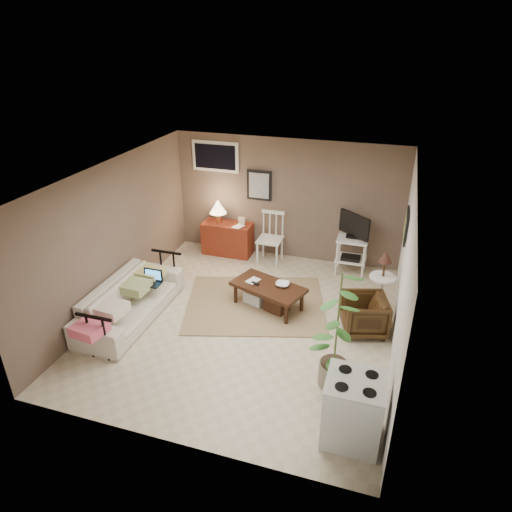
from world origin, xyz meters
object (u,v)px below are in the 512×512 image
(spindle_chair, at_px, (270,240))
(potted_plant, at_px, (337,327))
(coffee_table, at_px, (268,294))
(sofa, at_px, (130,295))
(stove, at_px, (353,410))
(tv_stand, at_px, (352,242))
(red_console, at_px, (227,235))
(side_table, at_px, (383,275))
(armchair, at_px, (364,313))

(spindle_chair, height_order, potted_plant, potted_plant)
(coffee_table, bearing_deg, sofa, -155.00)
(coffee_table, height_order, stove, stove)
(sofa, distance_m, tv_stand, 4.09)
(coffee_table, relative_size, potted_plant, 0.78)
(tv_stand, relative_size, potted_plant, 0.71)
(spindle_chair, height_order, tv_stand, tv_stand)
(tv_stand, height_order, potted_plant, potted_plant)
(coffee_table, xyz_separation_m, spindle_chair, (-0.43, 1.64, 0.23))
(coffee_table, distance_m, red_console, 2.21)
(side_table, height_order, potted_plant, potted_plant)
(armchair, height_order, stove, stove)
(spindle_chair, relative_size, stove, 1.20)
(sofa, height_order, stove, stove)
(sofa, relative_size, side_table, 1.92)
(red_console, xyz_separation_m, side_table, (3.16, -1.31, 0.29))
(armchair, relative_size, stove, 0.78)
(sofa, height_order, armchair, sofa)
(sofa, relative_size, tv_stand, 1.79)
(spindle_chair, xyz_separation_m, potted_plant, (1.75, -3.15, 0.42))
(coffee_table, xyz_separation_m, potted_plant, (1.32, -1.51, 0.65))
(sofa, bearing_deg, potted_plant, -99.80)
(stove, bearing_deg, tv_stand, 97.22)
(sofa, height_order, tv_stand, tv_stand)
(red_console, distance_m, potted_plant, 4.25)
(sofa, distance_m, spindle_chair, 3.02)
(potted_plant, bearing_deg, sofa, 170.20)
(spindle_chair, xyz_separation_m, tv_stand, (1.59, 0.01, 0.16))
(coffee_table, height_order, sofa, sofa)
(tv_stand, height_order, armchair, tv_stand)
(red_console, xyz_separation_m, tv_stand, (2.53, -0.07, 0.23))
(tv_stand, bearing_deg, stove, -82.78)
(sofa, relative_size, potted_plant, 1.27)
(armchair, bearing_deg, stove, -14.38)
(armchair, bearing_deg, red_console, -139.48)
(tv_stand, xyz_separation_m, potted_plant, (0.17, -3.16, 0.27))
(coffee_table, relative_size, spindle_chair, 1.30)
(coffee_table, bearing_deg, tv_stand, 54.96)
(spindle_chair, xyz_separation_m, armchair, (2.01, -1.84, -0.15))
(spindle_chair, distance_m, armchair, 2.73)
(red_console, bearing_deg, stove, -53.17)
(coffee_table, distance_m, spindle_chair, 1.71)
(armchair, distance_m, potted_plant, 1.46)
(side_table, height_order, stove, side_table)
(side_table, bearing_deg, potted_plant, -103.40)
(spindle_chair, bearing_deg, armchair, -42.41)
(sofa, bearing_deg, spindle_chair, -31.55)
(red_console, height_order, armchair, red_console)
(stove, bearing_deg, side_table, 87.47)
(red_console, bearing_deg, side_table, -22.60)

